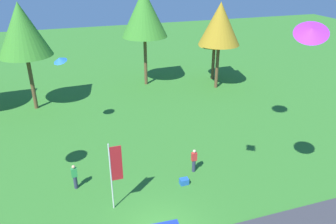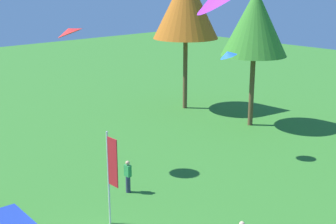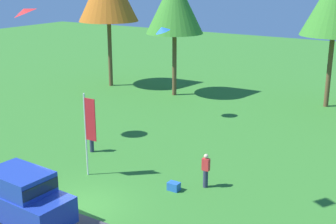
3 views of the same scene
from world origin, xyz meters
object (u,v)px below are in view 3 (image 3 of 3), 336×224
at_px(tree_right_of_center, 336,2).
at_px(kite_delta_high_right, 162,30).
at_px(car_suv_mid_row, 21,195).
at_px(cooler_box, 174,186).
at_px(flag_banner, 89,125).
at_px(tree_far_left, 175,4).
at_px(person_on_lawn, 91,137).
at_px(kite_delta_low_drifter, 25,11).
at_px(person_beside_suv, 206,170).

height_order(tree_right_of_center, kite_delta_high_right, tree_right_of_center).
bearing_deg(car_suv_mid_row, cooler_box, 58.43).
bearing_deg(flag_banner, cooler_box, 10.57).
bearing_deg(tree_far_left, person_on_lawn, -78.33).
height_order(person_on_lawn, kite_delta_low_drifter, kite_delta_low_drifter).
relative_size(car_suv_mid_row, person_on_lawn, 2.75).
height_order(car_suv_mid_row, flag_banner, flag_banner).
bearing_deg(person_on_lawn, car_suv_mid_row, -68.87).
bearing_deg(car_suv_mid_row, tree_far_left, 105.16).
height_order(person_on_lawn, kite_delta_high_right, kite_delta_high_right).
bearing_deg(car_suv_mid_row, kite_delta_low_drifter, 134.77).
relative_size(tree_far_left, cooler_box, 17.69).
distance_m(person_beside_suv, flag_banner, 6.18).
xyz_separation_m(person_beside_suv, kite_delta_low_drifter, (-12.14, 0.35, 6.98)).
height_order(flag_banner, kite_delta_low_drifter, kite_delta_low_drifter).
bearing_deg(kite_delta_low_drifter, person_on_lawn, 3.58).
bearing_deg(person_on_lawn, tree_right_of_center, 62.19).
xyz_separation_m(person_beside_suv, tree_right_of_center, (1.24, 17.68, 7.06)).
height_order(tree_right_of_center, flag_banner, tree_right_of_center).
bearing_deg(cooler_box, kite_delta_high_right, 125.58).
xyz_separation_m(car_suv_mid_row, cooler_box, (3.66, 5.96, -1.10)).
distance_m(person_on_lawn, cooler_box, 6.90).
height_order(person_beside_suv, tree_far_left, tree_far_left).
xyz_separation_m(person_on_lawn, cooler_box, (6.64, -1.74, -0.68)).
height_order(tree_far_left, cooler_box, tree_far_left).
bearing_deg(tree_right_of_center, kite_delta_high_right, -133.34).
relative_size(car_suv_mid_row, cooler_box, 8.38).
height_order(car_suv_mid_row, cooler_box, car_suv_mid_row).
bearing_deg(cooler_box, person_beside_suv, 44.99).
bearing_deg(tree_right_of_center, car_suv_mid_row, -103.67).
bearing_deg(flag_banner, tree_right_of_center, 70.88).
height_order(tree_far_left, kite_delta_high_right, tree_far_left).
relative_size(person_beside_suv, kite_delta_low_drifter, 1.20).
height_order(tree_right_of_center, kite_delta_low_drifter, tree_right_of_center).
distance_m(person_beside_suv, tree_far_left, 19.11).
distance_m(car_suv_mid_row, tree_far_left, 23.15).
distance_m(car_suv_mid_row, kite_delta_high_right, 16.31).
xyz_separation_m(car_suv_mid_row, person_beside_suv, (4.78, 7.08, -0.42)).
height_order(person_beside_suv, flag_banner, flag_banner).
xyz_separation_m(person_on_lawn, tree_far_left, (-2.85, 13.81, 6.65)).
bearing_deg(person_on_lawn, cooler_box, -14.68).
relative_size(tree_right_of_center, cooler_box, 18.63).
relative_size(car_suv_mid_row, person_beside_suv, 2.75).
relative_size(person_beside_suv, person_on_lawn, 1.00).
height_order(cooler_box, kite_delta_high_right, kite_delta_high_right).
bearing_deg(tree_far_left, kite_delta_low_drifter, -96.22).
distance_m(tree_far_left, cooler_box, 19.64).
relative_size(car_suv_mid_row, tree_far_left, 0.47).
bearing_deg(tree_right_of_center, flag_banner, -109.12).
xyz_separation_m(person_on_lawn, flag_banner, (2.19, -2.57, 1.86)).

